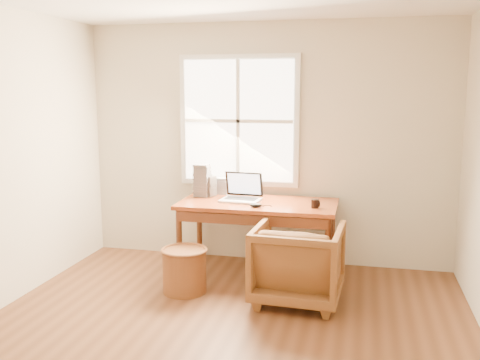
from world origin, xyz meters
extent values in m
cube|color=brown|center=(0.00, 0.00, -0.01)|extent=(4.00, 4.50, 0.02)
cube|color=beige|center=(0.00, 2.26, 1.30)|extent=(4.00, 0.02, 2.60)
cube|color=silver|center=(-0.30, 2.22, 1.55)|extent=(1.32, 0.05, 1.42)
cube|color=white|center=(-0.30, 2.19, 1.55)|extent=(1.20, 0.02, 1.30)
cube|color=silver|center=(-0.30, 2.18, 1.55)|extent=(0.04, 0.02, 1.30)
cube|color=silver|center=(-0.30, 2.18, 1.55)|extent=(1.20, 0.02, 0.04)
cube|color=brown|center=(0.00, 1.80, 0.73)|extent=(1.60, 0.80, 0.04)
imported|color=brown|center=(0.50, 1.13, 0.36)|extent=(0.81, 0.83, 0.72)
cylinder|color=brown|center=(-0.57, 1.11, 0.20)|extent=(0.52, 0.52, 0.41)
ellipsoid|color=black|center=(0.03, 1.56, 0.77)|extent=(0.13, 0.09, 0.04)
cylinder|color=black|center=(0.59, 1.66, 0.79)|extent=(0.08, 0.08, 0.08)
cube|color=silver|center=(-0.64, 2.01, 0.89)|extent=(0.17, 0.17, 0.27)
cube|color=#26262B|center=(-0.59, 1.98, 0.86)|extent=(0.17, 0.16, 0.22)
cube|color=gray|center=(-0.64, 1.94, 0.92)|extent=(0.16, 0.15, 0.35)
cube|color=silver|center=(-0.46, 2.14, 0.84)|extent=(0.17, 0.15, 0.18)
camera|label=1|loc=(1.03, -3.45, 1.90)|focal=40.00mm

